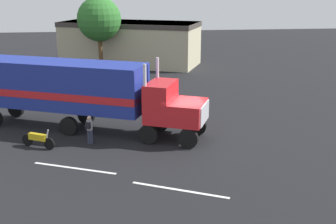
% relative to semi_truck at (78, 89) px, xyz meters
% --- Properties ---
extents(ground_plane, '(120.00, 120.00, 0.00)m').
position_rel_semi_truck_xyz_m(ground_plane, '(5.95, -2.31, -2.52)').
color(ground_plane, black).
extents(lane_stripe_near, '(4.09, 1.92, 0.01)m').
position_rel_semi_truck_xyz_m(lane_stripe_near, '(0.18, -5.81, -2.52)').
color(lane_stripe_near, silver).
rests_on(lane_stripe_near, ground_plane).
extents(lane_stripe_mid, '(4.02, 2.08, 0.01)m').
position_rel_semi_truck_xyz_m(lane_stripe_mid, '(4.93, -8.65, -2.52)').
color(lane_stripe_mid, silver).
rests_on(lane_stripe_mid, ground_plane).
extents(semi_truck, '(13.96, 7.99, 4.50)m').
position_rel_semi_truck_xyz_m(semi_truck, '(0.00, 0.00, 0.00)').
color(semi_truck, red).
rests_on(semi_truck, ground_plane).
extents(person_bystander, '(0.39, 0.48, 1.63)m').
position_rel_semi_truck_xyz_m(person_bystander, '(0.77, -2.59, -1.63)').
color(person_bystander, '#2D3347').
rests_on(person_bystander, ground_plane).
extents(motorcycle, '(1.90, 1.10, 1.12)m').
position_rel_semi_truck_xyz_m(motorcycle, '(-2.00, -2.82, -2.04)').
color(motorcycle, black).
rests_on(motorcycle, ground_plane).
extents(tree_left, '(4.46, 4.46, 7.46)m').
position_rel_semi_truck_xyz_m(tree_left, '(0.68, 18.81, 2.68)').
color(tree_left, brown).
rests_on(tree_left, ground_plane).
extents(building_backdrop, '(16.10, 11.53, 4.69)m').
position_rel_semi_truck_xyz_m(building_backdrop, '(3.84, 21.94, 0.03)').
color(building_backdrop, '#B7AD8C').
rests_on(building_backdrop, ground_plane).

